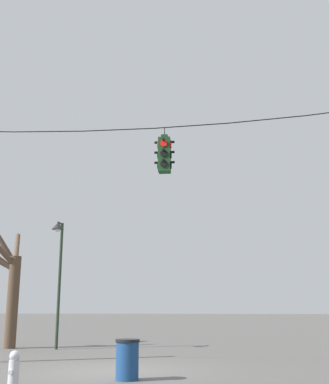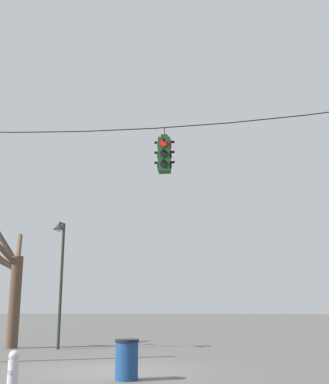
{
  "view_description": "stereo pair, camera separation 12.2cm",
  "coord_description": "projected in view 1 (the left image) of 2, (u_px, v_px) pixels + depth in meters",
  "views": [
    {
      "loc": [
        2.82,
        -12.98,
        1.64
      ],
      "look_at": [
        1.37,
        0.1,
        4.78
      ],
      "focal_mm": 45.0,
      "sensor_mm": 36.0,
      "label": 1
    },
    {
      "loc": [
        2.94,
        -12.97,
        1.64
      ],
      "look_at": [
        1.37,
        0.1,
        4.78
      ],
      "focal_mm": 45.0,
      "sensor_mm": 36.0,
      "label": 2
    }
  ],
  "objects": [
    {
      "name": "span_wire",
      "position": [
        118.0,
        126.0,
        14.15
      ],
      "size": [
        15.07,
        0.03,
        0.43
      ],
      "color": "black"
    },
    {
      "name": "street_lamp",
      "position": [
        59.0,
        253.0,
        19.5
      ],
      "size": [
        0.49,
        0.84,
        5.03
      ],
      "color": "#233323",
      "rests_on": "ground_plane"
    },
    {
      "name": "bare_tree",
      "position": [
        6.0,
        276.0,
        19.98
      ],
      "size": [
        2.63,
        4.13,
        6.17
      ],
      "color": "brown",
      "rests_on": "ground_plane"
    },
    {
      "name": "fire_hydrant",
      "position": [
        14.0,
        369.0,
        9.89
      ],
      "size": [
        0.22,
        0.3,
        0.75
      ],
      "color": "silver",
      "rests_on": "ground_plane"
    },
    {
      "name": "trash_bin",
      "position": [
        127.0,
        359.0,
        11.07
      ],
      "size": [
        0.56,
        0.56,
        0.9
      ],
      "color": "navy",
      "rests_on": "ground_plane"
    },
    {
      "name": "traffic_light_over_intersection",
      "position": [
        164.0,
        155.0,
        13.78
      ],
      "size": [
        0.58,
        0.58,
        1.35
      ],
      "color": "#143819"
    },
    {
      "name": "ground_plane",
      "position": [
        112.0,
        371.0,
        12.47
      ],
      "size": [
        200.0,
        200.0,
        0.0
      ],
      "primitive_type": "plane",
      "color": "#565451"
    }
  ]
}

